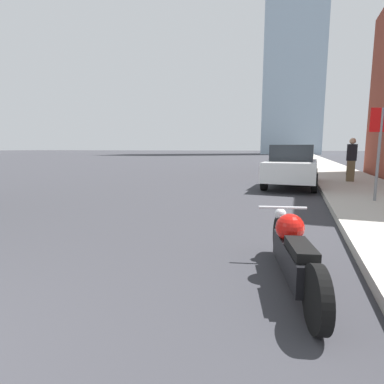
{
  "coord_description": "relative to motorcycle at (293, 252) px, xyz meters",
  "views": [
    {
      "loc": [
        2.96,
        0.14,
        1.51
      ],
      "look_at": [
        1.0,
        5.73,
        0.64
      ],
      "focal_mm": 28.0,
      "sensor_mm": 36.0,
      "label": 1
    }
  ],
  "objects": [
    {
      "name": "parked_car_red",
      "position": [
        -0.56,
        30.48,
        0.46
      ],
      "size": [
        2.0,
        4.0,
        1.67
      ],
      "rotation": [
        0.0,
        0.0,
        0.01
      ],
      "color": "red",
      "rests_on": "ground_plane"
    },
    {
      "name": "distant_tower",
      "position": [
        -1.7,
        82.33,
        36.19
      ],
      "size": [
        14.45,
        14.45,
        73.12
      ],
      "color": "#9EB7CC",
      "rests_on": "ground_plane"
    },
    {
      "name": "parked_car_white",
      "position": [
        -0.17,
        8.92,
        0.46
      ],
      "size": [
        2.05,
        4.5,
        1.64
      ],
      "rotation": [
        0.0,
        0.0,
        -0.05
      ],
      "color": "silver",
      "rests_on": "ground_plane"
    },
    {
      "name": "motorcycle",
      "position": [
        0.0,
        0.0,
        0.0
      ],
      "size": [
        0.78,
        2.24,
        0.76
      ],
      "rotation": [
        0.0,
        0.0,
        0.23
      ],
      "color": "black",
      "rests_on": "ground_plane"
    },
    {
      "name": "parked_car_black",
      "position": [
        -0.38,
        19.67,
        0.44
      ],
      "size": [
        2.08,
        4.14,
        1.63
      ],
      "rotation": [
        0.0,
        0.0,
        -0.06
      ],
      "color": "black",
      "rests_on": "ground_plane"
    },
    {
      "name": "pedestrian",
      "position": [
        2.11,
        10.47,
        0.7
      ],
      "size": [
        0.36,
        0.25,
        1.78
      ],
      "color": "brown",
      "rests_on": "sidewalk"
    },
    {
      "name": "sidewalk",
      "position": [
        2.23,
        36.48,
        -0.3
      ],
      "size": [
        2.84,
        240.0,
        0.15
      ],
      "color": "#B2ADA3",
      "rests_on": "ground_plane"
    },
    {
      "name": "stop_sign",
      "position": [
        1.97,
        5.5,
        1.39
      ],
      "size": [
        0.57,
        0.26,
        2.37
      ],
      "color": "slate",
      "rests_on": "sidewalk"
    }
  ]
}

